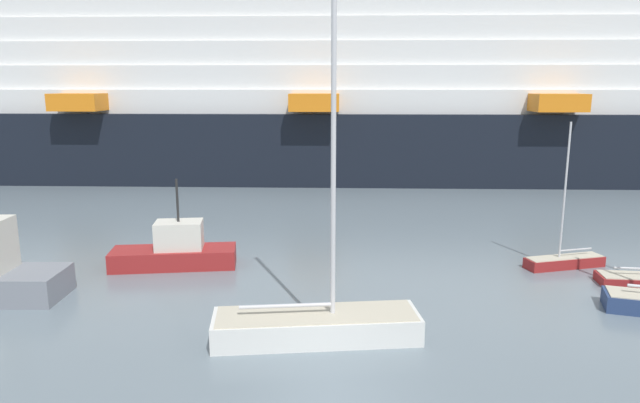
% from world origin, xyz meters
% --- Properties ---
extents(ground_plane, '(600.00, 600.00, 0.00)m').
position_xyz_m(ground_plane, '(0.00, 0.00, 0.00)').
color(ground_plane, slate).
extents(sailboat_0, '(7.33, 2.49, 14.32)m').
position_xyz_m(sailboat_0, '(-0.37, 3.70, 0.68)').
color(sailboat_0, white).
rests_on(sailboat_0, ground_plane).
extents(sailboat_2, '(4.11, 1.79, 7.09)m').
position_xyz_m(sailboat_2, '(11.99, 11.28, 0.37)').
color(sailboat_2, maroon).
rests_on(sailboat_2, ground_plane).
extents(fishing_boat_0, '(6.10, 2.38, 4.37)m').
position_xyz_m(fishing_boat_0, '(-7.06, 12.05, 0.80)').
color(fishing_boat_0, maroon).
rests_on(fishing_boat_0, ground_plane).
extents(cruise_ship, '(115.34, 24.31, 22.32)m').
position_xyz_m(cruise_ship, '(10.71, 40.74, 7.19)').
color(cruise_ship, black).
rests_on(cruise_ship, ground_plane).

